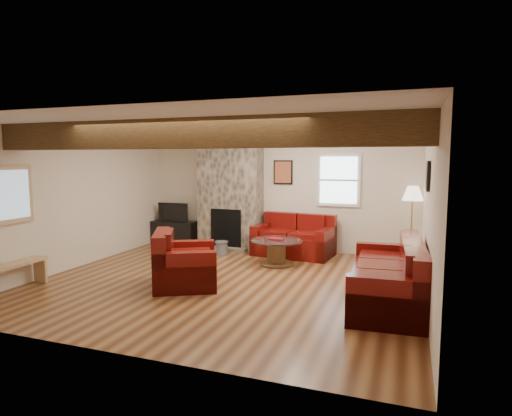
% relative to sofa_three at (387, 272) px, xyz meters
% --- Properties ---
extents(room, '(8.00, 8.00, 8.00)m').
position_rel_sofa_three_xyz_m(room, '(-2.48, 0.17, 0.82)').
color(room, '#522D15').
rests_on(room, ground).
extents(floor, '(6.00, 6.00, 0.00)m').
position_rel_sofa_three_xyz_m(floor, '(-2.48, 0.17, -0.43)').
color(floor, '#522D15').
rests_on(floor, ground).
extents(oak_beam, '(6.00, 0.36, 0.38)m').
position_rel_sofa_three_xyz_m(oak_beam, '(-2.48, -1.08, 1.88)').
color(oak_beam, '#331E0F').
rests_on(oak_beam, room).
extents(chimney_breast, '(1.40, 0.67, 2.50)m').
position_rel_sofa_three_xyz_m(chimney_breast, '(-3.48, 2.66, 0.79)').
color(chimney_breast, '#3B352E').
rests_on(chimney_breast, floor).
extents(back_window, '(0.90, 0.08, 1.10)m').
position_rel_sofa_three_xyz_m(back_window, '(-1.13, 2.88, 1.12)').
color(back_window, silver).
rests_on(back_window, room).
extents(hatch_window, '(0.08, 1.00, 0.90)m').
position_rel_sofa_three_xyz_m(hatch_window, '(-5.44, -1.33, 1.02)').
color(hatch_window, tan).
rests_on(hatch_window, room).
extents(ceiling_dome, '(0.40, 0.40, 0.18)m').
position_rel_sofa_three_xyz_m(ceiling_dome, '(-1.58, 1.07, 2.01)').
color(ceiling_dome, silver).
rests_on(ceiling_dome, room).
extents(artwork_back, '(0.42, 0.06, 0.52)m').
position_rel_sofa_three_xyz_m(artwork_back, '(-2.33, 2.88, 1.27)').
color(artwork_back, black).
rests_on(artwork_back, room).
extents(artwork_right, '(0.06, 0.55, 0.42)m').
position_rel_sofa_three_xyz_m(artwork_right, '(0.48, 0.47, 1.32)').
color(artwork_right, black).
rests_on(artwork_right, room).
extents(sofa_three, '(1.06, 2.29, 0.87)m').
position_rel_sofa_three_xyz_m(sofa_three, '(0.00, 0.00, 0.00)').
color(sofa_three, '#430409').
rests_on(sofa_three, floor).
extents(loveseat, '(1.67, 1.08, 0.84)m').
position_rel_sofa_three_xyz_m(loveseat, '(-1.96, 2.40, -0.01)').
color(loveseat, '#430409').
rests_on(loveseat, floor).
extents(armchair_red, '(1.32, 1.38, 0.86)m').
position_rel_sofa_three_xyz_m(armchair_red, '(-3.02, -0.22, -0.00)').
color(armchair_red, '#430409').
rests_on(armchair_red, floor).
extents(coffee_table, '(0.98, 0.98, 0.51)m').
position_rel_sofa_three_xyz_m(coffee_table, '(-2.05, 1.51, -0.19)').
color(coffee_table, '#472E16').
rests_on(coffee_table, floor).
extents(tv_cabinet, '(1.06, 0.42, 0.53)m').
position_rel_sofa_three_xyz_m(tv_cabinet, '(-4.92, 2.70, -0.17)').
color(tv_cabinet, black).
rests_on(tv_cabinet, floor).
extents(television, '(0.76, 0.10, 0.44)m').
position_rel_sofa_three_xyz_m(television, '(-4.92, 2.70, 0.32)').
color(television, black).
rests_on(television, tv_cabinet).
extents(floor_lamp, '(0.38, 0.38, 1.49)m').
position_rel_sofa_three_xyz_m(floor_lamp, '(0.32, 2.39, 0.84)').
color(floor_lamp, '#A98746').
rests_on(floor_lamp, floor).
extents(pine_bench, '(0.26, 1.13, 0.42)m').
position_rel_sofa_three_xyz_m(pine_bench, '(-5.31, -1.39, -0.22)').
color(pine_bench, tan).
rests_on(pine_bench, floor).
extents(coal_bucket, '(0.30, 0.30, 0.29)m').
position_rel_sofa_three_xyz_m(coal_bucket, '(-3.39, 1.97, -0.29)').
color(coal_bucket, slate).
rests_on(coal_bucket, floor).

